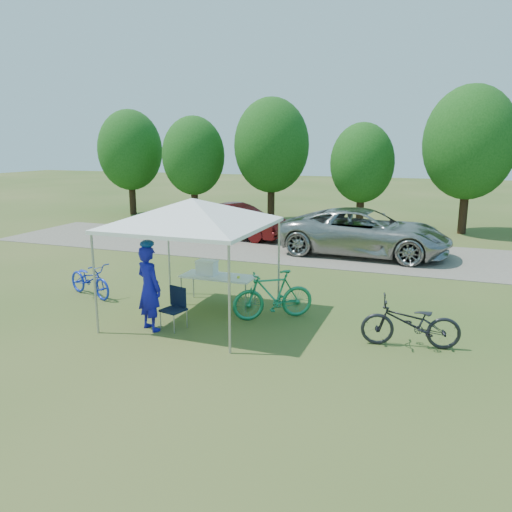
{
  "coord_description": "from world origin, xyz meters",
  "views": [
    {
      "loc": [
        5.01,
        -9.57,
        3.88
      ],
      "look_at": [
        0.73,
        2.0,
        1.08
      ],
      "focal_mm": 35.0,
      "sensor_mm": 36.0,
      "label": 1
    }
  ],
  "objects_px": {
    "folding_chair": "(176,304)",
    "minivan": "(365,232)",
    "cyclist": "(149,288)",
    "bike_green": "(273,295)",
    "bike_blue": "(90,279)",
    "sedan": "(237,221)",
    "folding_table": "(218,277)",
    "bike_dark": "(411,323)",
    "cooler": "(207,267)"
  },
  "relations": [
    {
      "from": "sedan",
      "to": "folding_table",
      "type": "bearing_deg",
      "value": -152.22
    },
    {
      "from": "folding_chair",
      "to": "minivan",
      "type": "xyz_separation_m",
      "value": [
        2.76,
        8.56,
        0.32
      ]
    },
    {
      "from": "folding_table",
      "to": "sedan",
      "type": "xyz_separation_m",
      "value": [
        -2.91,
        8.28,
        0.03
      ]
    },
    {
      "from": "bike_blue",
      "to": "bike_dark",
      "type": "bearing_deg",
      "value": -74.46
    },
    {
      "from": "bike_blue",
      "to": "bike_dark",
      "type": "relative_size",
      "value": 0.91
    },
    {
      "from": "bike_blue",
      "to": "folding_table",
      "type": "bearing_deg",
      "value": -61.71
    },
    {
      "from": "cooler",
      "to": "cyclist",
      "type": "bearing_deg",
      "value": -100.06
    },
    {
      "from": "cooler",
      "to": "cyclist",
      "type": "distance_m",
      "value": 2.06
    },
    {
      "from": "minivan",
      "to": "cyclist",
      "type": "bearing_deg",
      "value": 162.99
    },
    {
      "from": "bike_green",
      "to": "cyclist",
      "type": "bearing_deg",
      "value": -89.95
    },
    {
      "from": "folding_table",
      "to": "cyclist",
      "type": "height_order",
      "value": "cyclist"
    },
    {
      "from": "folding_chair",
      "to": "cyclist",
      "type": "relative_size",
      "value": 0.48
    },
    {
      "from": "bike_blue",
      "to": "bike_dark",
      "type": "height_order",
      "value": "bike_dark"
    },
    {
      "from": "bike_blue",
      "to": "minivan",
      "type": "xyz_separation_m",
      "value": [
        5.94,
        7.36,
        0.39
      ]
    },
    {
      "from": "bike_dark",
      "to": "sedan",
      "type": "distance_m",
      "value": 12.01
    },
    {
      "from": "folding_table",
      "to": "minivan",
      "type": "relative_size",
      "value": 0.31
    },
    {
      "from": "sedan",
      "to": "bike_green",
      "type": "bearing_deg",
      "value": -144.51
    },
    {
      "from": "folding_chair",
      "to": "bike_blue",
      "type": "height_order",
      "value": "bike_blue"
    },
    {
      "from": "folding_table",
      "to": "bike_green",
      "type": "distance_m",
      "value": 1.65
    },
    {
      "from": "cooler",
      "to": "bike_dark",
      "type": "bearing_deg",
      "value": -12.7
    },
    {
      "from": "folding_table",
      "to": "folding_chair",
      "type": "height_order",
      "value": "folding_chair"
    },
    {
      "from": "bike_blue",
      "to": "sedan",
      "type": "height_order",
      "value": "sedan"
    },
    {
      "from": "cyclist",
      "to": "bike_blue",
      "type": "xyz_separation_m",
      "value": [
        -2.75,
        1.52,
        -0.47
      ]
    },
    {
      "from": "folding_chair",
      "to": "minivan",
      "type": "bearing_deg",
      "value": 86.56
    },
    {
      "from": "bike_dark",
      "to": "sedan",
      "type": "bearing_deg",
      "value": -150.98
    },
    {
      "from": "bike_blue",
      "to": "bike_green",
      "type": "distance_m",
      "value": 4.98
    },
    {
      "from": "bike_blue",
      "to": "cooler",
      "type": "bearing_deg",
      "value": -60.91
    },
    {
      "from": "cooler",
      "to": "cyclist",
      "type": "relative_size",
      "value": 0.27
    },
    {
      "from": "bike_blue",
      "to": "sedan",
      "type": "relative_size",
      "value": 0.4
    },
    {
      "from": "cyclist",
      "to": "minivan",
      "type": "bearing_deg",
      "value": -86.63
    },
    {
      "from": "folding_chair",
      "to": "bike_blue",
      "type": "relative_size",
      "value": 0.51
    },
    {
      "from": "cyclist",
      "to": "bike_green",
      "type": "height_order",
      "value": "cyclist"
    },
    {
      "from": "folding_chair",
      "to": "cooler",
      "type": "relative_size",
      "value": 1.77
    },
    {
      "from": "folding_table",
      "to": "cyclist",
      "type": "relative_size",
      "value": 0.98
    },
    {
      "from": "folding_table",
      "to": "bike_blue",
      "type": "distance_m",
      "value": 3.45
    },
    {
      "from": "bike_green",
      "to": "bike_blue",
      "type": "bearing_deg",
      "value": -124.33
    },
    {
      "from": "minivan",
      "to": "folding_chair",
      "type": "bearing_deg",
      "value": 164.92
    },
    {
      "from": "bike_dark",
      "to": "sedan",
      "type": "xyz_separation_m",
      "value": [
        -7.49,
        9.38,
        0.23
      ]
    },
    {
      "from": "bike_green",
      "to": "minivan",
      "type": "xyz_separation_m",
      "value": [
        0.96,
        7.33,
        0.27
      ]
    },
    {
      "from": "bike_green",
      "to": "folding_table",
      "type": "bearing_deg",
      "value": -141.84
    },
    {
      "from": "bike_green",
      "to": "minivan",
      "type": "height_order",
      "value": "minivan"
    },
    {
      "from": "folding_chair",
      "to": "bike_blue",
      "type": "bearing_deg",
      "value": 173.75
    },
    {
      "from": "cyclist",
      "to": "folding_chair",
      "type": "bearing_deg",
      "value": -120.9
    },
    {
      "from": "cooler",
      "to": "minivan",
      "type": "relative_size",
      "value": 0.08
    },
    {
      "from": "folding_chair",
      "to": "minivan",
      "type": "relative_size",
      "value": 0.15
    },
    {
      "from": "folding_chair",
      "to": "cyclist",
      "type": "distance_m",
      "value": 0.67
    },
    {
      "from": "bike_dark",
      "to": "minivan",
      "type": "xyz_separation_m",
      "value": [
        -2.04,
        7.94,
        0.34
      ]
    },
    {
      "from": "folding_chair",
      "to": "cooler",
      "type": "xyz_separation_m",
      "value": [
        -0.08,
        1.71,
        0.4
      ]
    },
    {
      "from": "minivan",
      "to": "bike_dark",
      "type": "bearing_deg",
      "value": -162.81
    },
    {
      "from": "cyclist",
      "to": "sedan",
      "type": "bearing_deg",
      "value": -54.48
    }
  ]
}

